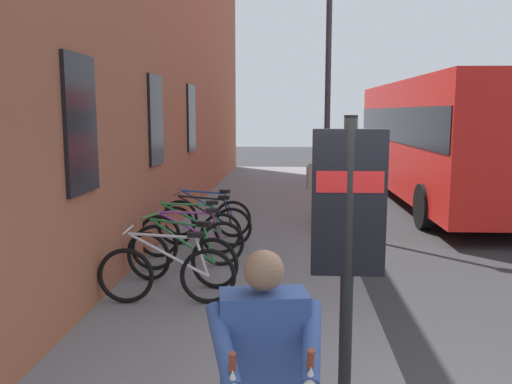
{
  "coord_description": "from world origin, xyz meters",
  "views": [
    {
      "loc": [
        -4.15,
        1.06,
        2.54
      ],
      "look_at": [
        2.31,
        1.47,
        1.58
      ],
      "focal_mm": 38.05,
      "sensor_mm": 36.0,
      "label": 1
    }
  ],
  "objects_px": {
    "bicycle_by_door": "(168,274)",
    "tourist_with_hotdogs": "(264,365)",
    "transit_info_sign": "(348,223)",
    "street_lamp": "(328,70)",
    "bicycle_nearest_sign": "(189,244)",
    "bicycle_leaning_wall": "(191,233)",
    "bicycle_mid_rack": "(204,225)",
    "bicycle_end_of_row": "(181,258)",
    "pedestrian_crossing_street": "(319,181)",
    "bicycle_far_end": "(207,217)",
    "city_bus": "(438,135)"
  },
  "relations": [
    {
      "from": "tourist_with_hotdogs",
      "to": "street_lamp",
      "type": "bearing_deg",
      "value": -5.89
    },
    {
      "from": "bicycle_leaning_wall",
      "to": "city_bus",
      "type": "distance_m",
      "value": 8.67
    },
    {
      "from": "bicycle_mid_rack",
      "to": "street_lamp",
      "type": "bearing_deg",
      "value": -51.04
    },
    {
      "from": "bicycle_by_door",
      "to": "tourist_with_hotdogs",
      "type": "distance_m",
      "value": 4.05
    },
    {
      "from": "bicycle_nearest_sign",
      "to": "bicycle_far_end",
      "type": "bearing_deg",
      "value": 1.72
    },
    {
      "from": "tourist_with_hotdogs",
      "to": "bicycle_leaning_wall",
      "type": "bearing_deg",
      "value": 14.21
    },
    {
      "from": "bicycle_end_of_row",
      "to": "bicycle_leaning_wall",
      "type": "height_order",
      "value": "same"
    },
    {
      "from": "bicycle_far_end",
      "to": "tourist_with_hotdogs",
      "type": "distance_m",
      "value": 7.68
    },
    {
      "from": "street_lamp",
      "to": "tourist_with_hotdogs",
      "type": "bearing_deg",
      "value": 174.11
    },
    {
      "from": "bicycle_nearest_sign",
      "to": "pedestrian_crossing_street",
      "type": "relative_size",
      "value": 1.11
    },
    {
      "from": "bicycle_end_of_row",
      "to": "tourist_with_hotdogs",
      "type": "bearing_deg",
      "value": -162.88
    },
    {
      "from": "bicycle_mid_rack",
      "to": "transit_info_sign",
      "type": "xyz_separation_m",
      "value": [
        -5.6,
        -1.99,
        1.21
      ]
    },
    {
      "from": "bicycle_mid_rack",
      "to": "pedestrian_crossing_street",
      "type": "bearing_deg",
      "value": -46.31
    },
    {
      "from": "bicycle_by_door",
      "to": "bicycle_far_end",
      "type": "relative_size",
      "value": 1.0
    },
    {
      "from": "bicycle_by_door",
      "to": "transit_info_sign",
      "type": "height_order",
      "value": "transit_info_sign"
    },
    {
      "from": "tourist_with_hotdogs",
      "to": "bicycle_far_end",
      "type": "bearing_deg",
      "value": 11.25
    },
    {
      "from": "bicycle_mid_rack",
      "to": "street_lamp",
      "type": "distance_m",
      "value": 4.14
    },
    {
      "from": "bicycle_nearest_sign",
      "to": "bicycle_by_door",
      "type": "bearing_deg",
      "value": -179.33
    },
    {
      "from": "transit_info_sign",
      "to": "pedestrian_crossing_street",
      "type": "height_order",
      "value": "transit_info_sign"
    },
    {
      "from": "transit_info_sign",
      "to": "bicycle_by_door",
      "type": "bearing_deg",
      "value": 37.79
    },
    {
      "from": "bicycle_end_of_row",
      "to": "transit_info_sign",
      "type": "xyz_separation_m",
      "value": [
        -3.33,
        -1.97,
        1.21
      ]
    },
    {
      "from": "city_bus",
      "to": "pedestrian_crossing_street",
      "type": "distance_m",
      "value": 5.02
    },
    {
      "from": "bicycle_nearest_sign",
      "to": "bicycle_leaning_wall",
      "type": "distance_m",
      "value": 0.75
    },
    {
      "from": "tourist_with_hotdogs",
      "to": "city_bus",
      "type": "bearing_deg",
      "value": -18.64
    },
    {
      "from": "bicycle_nearest_sign",
      "to": "bicycle_leaning_wall",
      "type": "height_order",
      "value": "same"
    },
    {
      "from": "transit_info_sign",
      "to": "pedestrian_crossing_street",
      "type": "xyz_separation_m",
      "value": [
        7.68,
        -0.19,
        -0.66
      ]
    },
    {
      "from": "city_bus",
      "to": "tourist_with_hotdogs",
      "type": "relative_size",
      "value": 6.27
    },
    {
      "from": "bicycle_leaning_wall",
      "to": "bicycle_mid_rack",
      "type": "relative_size",
      "value": 0.98
    },
    {
      "from": "bicycle_end_of_row",
      "to": "pedestrian_crossing_street",
      "type": "height_order",
      "value": "pedestrian_crossing_street"
    },
    {
      "from": "tourist_with_hotdogs",
      "to": "bicycle_end_of_row",
      "type": "bearing_deg",
      "value": 17.12
    },
    {
      "from": "tourist_with_hotdogs",
      "to": "street_lamp",
      "type": "relative_size",
      "value": 0.3
    },
    {
      "from": "bicycle_leaning_wall",
      "to": "bicycle_by_door",
      "type": "bearing_deg",
      "value": -176.78
    },
    {
      "from": "bicycle_end_of_row",
      "to": "bicycle_leaning_wall",
      "type": "relative_size",
      "value": 0.99
    },
    {
      "from": "bicycle_end_of_row",
      "to": "bicycle_nearest_sign",
      "type": "relative_size",
      "value": 1.0
    },
    {
      "from": "bicycle_mid_rack",
      "to": "transit_info_sign",
      "type": "relative_size",
      "value": 0.74
    },
    {
      "from": "bicycle_by_door",
      "to": "bicycle_mid_rack",
      "type": "relative_size",
      "value": 1.0
    },
    {
      "from": "bicycle_nearest_sign",
      "to": "bicycle_far_end",
      "type": "xyz_separation_m",
      "value": [
        2.16,
        0.06,
        0.0
      ]
    },
    {
      "from": "bicycle_end_of_row",
      "to": "transit_info_sign",
      "type": "bearing_deg",
      "value": -149.49
    },
    {
      "from": "bicycle_nearest_sign",
      "to": "street_lamp",
      "type": "height_order",
      "value": "street_lamp"
    },
    {
      "from": "bicycle_by_door",
      "to": "bicycle_end_of_row",
      "type": "distance_m",
      "value": 0.78
    },
    {
      "from": "bicycle_by_door",
      "to": "city_bus",
      "type": "relative_size",
      "value": 0.17
    },
    {
      "from": "bicycle_end_of_row",
      "to": "pedestrian_crossing_street",
      "type": "relative_size",
      "value": 1.11
    },
    {
      "from": "bicycle_end_of_row",
      "to": "bicycle_mid_rack",
      "type": "relative_size",
      "value": 0.97
    },
    {
      "from": "bicycle_by_door",
      "to": "street_lamp",
      "type": "distance_m",
      "value": 6.15
    },
    {
      "from": "bicycle_leaning_wall",
      "to": "tourist_with_hotdogs",
      "type": "distance_m",
      "value": 6.31
    },
    {
      "from": "bicycle_end_of_row",
      "to": "street_lamp",
      "type": "bearing_deg",
      "value": -28.94
    },
    {
      "from": "bicycle_far_end",
      "to": "bicycle_end_of_row",
      "type": "bearing_deg",
      "value": -178.08
    },
    {
      "from": "city_bus",
      "to": "pedestrian_crossing_street",
      "type": "bearing_deg",
      "value": 136.07
    },
    {
      "from": "bicycle_leaning_wall",
      "to": "pedestrian_crossing_street",
      "type": "bearing_deg",
      "value": -39.59
    },
    {
      "from": "pedestrian_crossing_street",
      "to": "tourist_with_hotdogs",
      "type": "height_order",
      "value": "tourist_with_hotdogs"
    }
  ]
}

